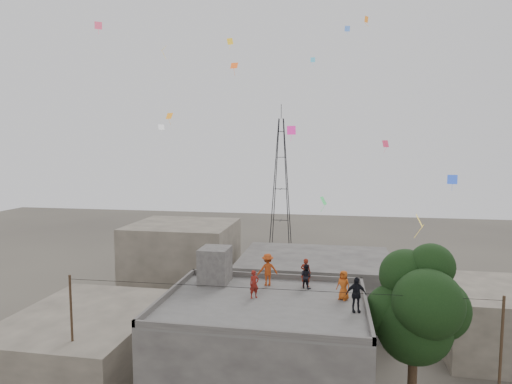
# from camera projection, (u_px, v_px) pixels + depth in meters

# --- Properties ---
(main_building) EXTENTS (10.00, 8.00, 6.10)m
(main_building) POSITION_uv_depth(u_px,v_px,m) (264.00, 361.00, 21.36)
(main_building) COLOR #43413F
(main_building) RESTS_ON ground
(parapet) EXTENTS (10.00, 8.00, 0.30)m
(parapet) POSITION_uv_depth(u_px,v_px,m) (264.00, 299.00, 21.05)
(parapet) COLOR #43413F
(parapet) RESTS_ON main_building
(stair_head_box) EXTENTS (1.60, 1.80, 2.00)m
(stair_head_box) POSITION_uv_depth(u_px,v_px,m) (215.00, 265.00, 24.08)
(stair_head_box) COLOR #43413F
(stair_head_box) RESTS_ON main_building
(neighbor_west) EXTENTS (8.00, 10.00, 4.00)m
(neighbor_west) POSITION_uv_depth(u_px,v_px,m) (86.00, 346.00, 25.36)
(neighbor_west) COLOR #595146
(neighbor_west) RESTS_ON ground
(neighbor_north) EXTENTS (12.00, 9.00, 5.00)m
(neighbor_north) POSITION_uv_depth(u_px,v_px,m) (315.00, 287.00, 34.77)
(neighbor_north) COLOR #43413F
(neighbor_north) RESTS_ON ground
(neighbor_northwest) EXTENTS (9.00, 8.00, 7.00)m
(neighbor_northwest) POSITION_uv_depth(u_px,v_px,m) (183.00, 262.00, 38.75)
(neighbor_northwest) COLOR #595146
(neighbor_northwest) RESTS_ON ground
(neighbor_east) EXTENTS (7.00, 8.00, 4.40)m
(neighbor_east) POSITION_uv_depth(u_px,v_px,m) (492.00, 320.00, 28.77)
(neighbor_east) COLOR #595146
(neighbor_east) RESTS_ON ground
(tree) EXTENTS (4.90, 4.60, 9.10)m
(tree) POSITION_uv_depth(u_px,v_px,m) (418.00, 307.00, 20.35)
(tree) COLOR black
(tree) RESTS_ON ground
(utility_line) EXTENTS (20.12, 0.62, 7.40)m
(utility_line) POSITION_uv_depth(u_px,v_px,m) (270.00, 359.00, 19.97)
(utility_line) COLOR black
(utility_line) RESTS_ON ground
(transmission_tower) EXTENTS (2.97, 2.97, 20.01)m
(transmission_tower) POSITION_uv_depth(u_px,v_px,m) (281.00, 182.00, 60.67)
(transmission_tower) COLOR black
(transmission_tower) RESTS_ON ground
(person_red_adult) EXTENTS (0.64, 0.49, 1.58)m
(person_red_adult) POSITION_uv_depth(u_px,v_px,m) (306.00, 273.00, 23.38)
(person_red_adult) COLOR maroon
(person_red_adult) RESTS_ON main_building
(person_orange_child) EXTENTS (0.86, 0.79, 1.48)m
(person_orange_child) POSITION_uv_depth(u_px,v_px,m) (343.00, 285.00, 21.34)
(person_orange_child) COLOR #BC4E15
(person_orange_child) RESTS_ON main_building
(person_dark_child) EXTENTS (0.81, 0.77, 1.32)m
(person_dark_child) POSITION_uv_depth(u_px,v_px,m) (306.00, 276.00, 23.14)
(person_dark_child) COLOR black
(person_dark_child) RESTS_ON main_building
(person_dark_adult) EXTENTS (1.02, 0.59, 1.64)m
(person_dark_adult) POSITION_uv_depth(u_px,v_px,m) (356.00, 295.00, 19.71)
(person_dark_adult) COLOR black
(person_dark_adult) RESTS_ON main_building
(person_orange_adult) EXTENTS (1.32, 1.06, 1.78)m
(person_orange_adult) POSITION_uv_depth(u_px,v_px,m) (268.00, 270.00, 23.58)
(person_orange_adult) COLOR #A63B13
(person_orange_adult) RESTS_ON main_building
(person_red_child) EXTENTS (0.62, 0.59, 1.42)m
(person_red_child) POSITION_uv_depth(u_px,v_px,m) (254.00, 284.00, 21.58)
(person_red_child) COLOR maroon
(person_red_child) RESTS_ON main_building
(kites) EXTENTS (20.80, 19.84, 12.50)m
(kites) POSITION_uv_depth(u_px,v_px,m) (287.00, 110.00, 27.26)
(kites) COLOR orange
(kites) RESTS_ON ground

